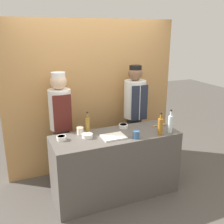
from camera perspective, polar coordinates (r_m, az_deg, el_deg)
The scene contains 15 objects.
ground_plane at distance 3.93m, azimuth 0.74°, elevation -17.15°, with size 14.00×14.00×0.00m, color #4C4742.
cabinet_wall at distance 4.27m, azimuth -4.41°, elevation 3.37°, with size 2.79×0.18×2.40m.
counter at distance 3.70m, azimuth 0.77°, elevation -11.40°, with size 1.71×0.62×0.90m.
sauce_bowl_purple at distance 3.41m, azimuth -5.40°, elevation -5.11°, with size 0.14×0.14×0.05m.
sauce_bowl_orange at distance 3.39m, azimuth -10.96°, elevation -5.53°, with size 0.12×0.12×0.05m.
sauce_bowl_white at distance 3.73m, azimuth 2.48°, elevation -3.05°, with size 0.13×0.13×0.05m.
cutting_board at distance 3.41m, azimuth 0.32°, elevation -5.39°, with size 0.30×0.23×0.02m.
bottle_amber at distance 3.53m, azimuth 10.49°, elevation -3.01°, with size 0.07×0.07×0.30m.
bottle_vinegar at distance 3.52m, azimuth -5.32°, elevation -2.84°, with size 0.06×0.06×0.30m.
bottle_clear at distance 3.62m, azimuth 12.57°, elevation -2.47°, with size 0.06×0.06×0.32m.
cup_cream at distance 3.51m, azimuth -6.93°, elevation -4.08°, with size 0.09×0.09×0.10m.
cup_blue at distance 3.38m, azimuth 5.27°, elevation -4.91°, with size 0.09×0.09×0.10m.
wooden_spoon at distance 3.88m, azimuth 10.45°, elevation -2.83°, with size 0.22×0.04×0.02m.
chef_left at distance 3.86m, azimuth -11.03°, elevation -2.52°, with size 0.32×0.32×1.68m.
chef_right at distance 4.25m, azimuth 4.90°, elevation -0.35°, with size 0.34×0.34×1.72m.
Camera 1 is at (-1.31, -2.97, 2.22)m, focal length 42.00 mm.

